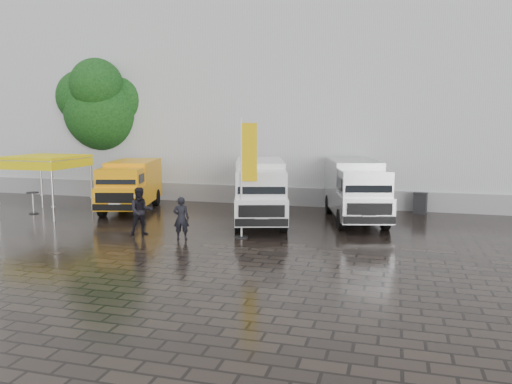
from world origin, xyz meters
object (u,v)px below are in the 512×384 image
at_px(wheelie_bin, 420,203).
at_px(person_tent, 141,211).
at_px(canopy_tent, 44,160).
at_px(person_front, 181,218).
at_px(cocktail_table, 33,203).
at_px(flagpole, 246,172).
at_px(van_silver, 355,191).
at_px(van_yellow, 131,186).
at_px(van_white, 260,192).

distance_m(wheelie_bin, person_tent, 13.64).
relative_size(canopy_tent, person_front, 1.93).
bearing_deg(cocktail_table, person_front, -18.15).
bearing_deg(flagpole, canopy_tent, 168.51).
bearing_deg(van_silver, cocktail_table, 174.93).
distance_m(cocktail_table, person_front, 9.79).
xyz_separation_m(van_yellow, van_silver, (11.26, 0.46, 0.12)).
bearing_deg(van_silver, flagpole, -143.48).
height_order(van_white, canopy_tent, canopy_tent).
bearing_deg(cocktail_table, person_tent, -20.25).
bearing_deg(van_silver, van_white, -172.99).
bearing_deg(van_white, canopy_tent, 168.69).
distance_m(van_silver, flagpole, 6.21).
relative_size(van_yellow, wheelie_bin, 5.16).
bearing_deg(van_white, cocktail_table, 168.85).
distance_m(canopy_tent, flagpole, 11.13).
bearing_deg(person_front, wheelie_bin, -151.32).
bearing_deg(wheelie_bin, person_tent, -133.29).
distance_m(van_silver, canopy_tent, 14.99).
bearing_deg(canopy_tent, wheelie_bin, 16.35).
xyz_separation_m(canopy_tent, cocktail_table, (-0.71, -0.09, -2.16)).
bearing_deg(canopy_tent, person_tent, -22.88).
distance_m(van_silver, wheelie_bin, 4.10).
distance_m(van_white, person_tent, 5.44).
relative_size(van_white, canopy_tent, 1.97).
relative_size(van_white, person_tent, 3.31).
xyz_separation_m(flagpole, person_tent, (-4.21, -0.61, -1.61)).
relative_size(van_silver, cocktail_table, 5.88).
bearing_deg(wheelie_bin, van_white, -138.13).
relative_size(van_yellow, cocktail_table, 5.04).
bearing_deg(canopy_tent, flagpole, -11.49).
distance_m(van_silver, cocktail_table, 15.67).
bearing_deg(van_silver, van_yellow, 167.60).
height_order(van_yellow, person_tent, van_yellow).
xyz_separation_m(cocktail_table, person_tent, (7.41, -2.73, 0.42)).
bearing_deg(wheelie_bin, cocktail_table, -153.34).
distance_m(flagpole, wheelie_bin, 10.27).
relative_size(van_yellow, person_tent, 2.83).
bearing_deg(wheelie_bin, person_front, -126.94).
distance_m(van_yellow, person_tent, 5.88).
xyz_separation_m(van_yellow, wheelie_bin, (14.26, 3.12, -0.73)).
xyz_separation_m(cocktail_table, person_front, (9.30, -3.05, 0.30)).
xyz_separation_m(van_silver, person_tent, (-8.02, -5.36, -0.41)).
distance_m(van_yellow, van_white, 7.28).
height_order(van_yellow, cocktail_table, van_yellow).
bearing_deg(van_silver, canopy_tent, 175.03).
bearing_deg(van_yellow, van_silver, -12.18).
bearing_deg(canopy_tent, person_front, -20.10).
relative_size(canopy_tent, person_tent, 1.68).
bearing_deg(van_white, person_tent, -152.73).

